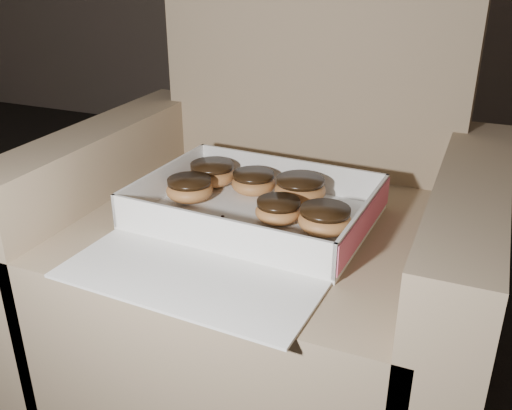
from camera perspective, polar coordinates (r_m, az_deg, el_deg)
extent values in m
cube|color=#9C8363|center=(1.18, 0.62, -9.46)|extent=(0.67, 0.67, 0.39)
cube|color=#9C8363|center=(1.28, 6.06, 14.40)|extent=(0.67, 0.13, 0.48)
cube|color=#9C8363|center=(1.30, -14.23, -3.35)|extent=(0.11, 0.67, 0.52)
cube|color=#9C8363|center=(1.08, 18.92, -10.28)|extent=(0.11, 0.67, 0.52)
cube|color=white|center=(1.06, 0.00, -1.18)|extent=(0.43, 0.33, 0.01)
cube|color=white|center=(1.17, 3.24, 3.25)|extent=(0.41, 0.03, 0.06)
cube|color=white|center=(0.92, -4.11, -2.90)|extent=(0.41, 0.03, 0.06)
cube|color=white|center=(1.14, -9.20, 2.35)|extent=(0.02, 0.31, 0.06)
cube|color=white|center=(0.98, 10.71, -1.58)|extent=(0.02, 0.31, 0.06)
cube|color=#D75677|center=(0.98, 10.96, -1.63)|extent=(0.02, 0.30, 0.05)
cube|color=white|center=(0.88, -6.92, -7.40)|extent=(0.41, 0.20, 0.01)
ellipsoid|color=#C78545|center=(1.10, 4.42, 1.46)|extent=(0.10, 0.10, 0.05)
cylinder|color=black|center=(1.10, 4.45, 2.47)|extent=(0.09, 0.09, 0.01)
ellipsoid|color=#C78545|center=(1.18, -4.39, 3.04)|extent=(0.10, 0.10, 0.05)
cylinder|color=black|center=(1.18, -4.42, 3.95)|extent=(0.09, 0.09, 0.01)
ellipsoid|color=#C78545|center=(0.99, 6.90, -1.58)|extent=(0.09, 0.09, 0.04)
cylinder|color=black|center=(0.98, 6.95, -0.56)|extent=(0.09, 0.09, 0.01)
ellipsoid|color=#C78545|center=(1.12, -6.66, 1.48)|extent=(0.09, 0.09, 0.04)
cylinder|color=black|center=(1.11, -6.71, 2.39)|extent=(0.08, 0.08, 0.01)
ellipsoid|color=#C78545|center=(1.14, -0.25, 2.16)|extent=(0.09, 0.09, 0.04)
cylinder|color=black|center=(1.13, -0.25, 3.03)|extent=(0.08, 0.08, 0.01)
ellipsoid|color=#C78545|center=(1.02, 2.25, -0.66)|extent=(0.08, 0.08, 0.04)
cylinder|color=black|center=(1.02, 2.27, 0.24)|extent=(0.08, 0.08, 0.01)
ellipsoid|color=black|center=(0.98, 2.09, -3.10)|extent=(0.01, 0.01, 0.00)
ellipsoid|color=black|center=(1.05, -9.27, -1.49)|extent=(0.01, 0.01, 0.00)
ellipsoid|color=black|center=(1.03, -8.47, -1.94)|extent=(0.01, 0.01, 0.00)
ellipsoid|color=black|center=(1.01, -8.61, -2.34)|extent=(0.01, 0.01, 0.00)
ellipsoid|color=black|center=(1.05, -3.36, -1.14)|extent=(0.01, 0.01, 0.00)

